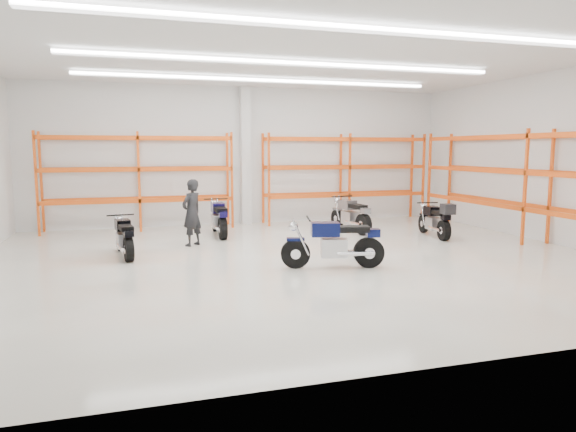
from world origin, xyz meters
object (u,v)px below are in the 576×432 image
object	(u,v)px
motorcycle_main	(337,244)
standing_man	(192,213)
motorcycle_back_a	(124,238)
motorcycle_back_d	(436,220)
structural_column	(246,156)
motorcycle_back_c	(352,216)
motorcycle_back_b	(219,219)

from	to	relation	value
motorcycle_main	standing_man	xyz separation A→B (m)	(-2.64, 3.41, 0.36)
motorcycle_back_a	motorcycle_back_d	xyz separation A→B (m)	(8.36, 0.25, 0.05)
motorcycle_back_d	structural_column	bearing A→B (deg)	137.50
motorcycle_back_a	motorcycle_back_c	xyz separation A→B (m)	(6.48, 1.84, 0.05)
motorcycle_back_d	standing_man	distance (m)	6.76
standing_man	structural_column	bearing A→B (deg)	-163.13
motorcycle_back_a	motorcycle_back_c	size ratio (longest dim) A/B	0.89
motorcycle_back_b	motorcycle_back_d	distance (m)	6.15
motorcycle_back_b	standing_man	world-z (taller)	standing_man
motorcycle_back_a	motorcycle_back_d	bearing A→B (deg)	1.72
motorcycle_back_b	motorcycle_back_c	distance (m)	3.95
motorcycle_back_b	motorcycle_back_a	bearing A→B (deg)	-138.27
motorcycle_back_a	motorcycle_main	bearing A→B (deg)	-29.57
motorcycle_back_c	structural_column	world-z (taller)	structural_column
motorcycle_back_a	structural_column	size ratio (longest dim) A/B	0.42
motorcycle_back_c	standing_man	size ratio (longest dim) A/B	1.24
motorcycle_back_d	structural_column	world-z (taller)	structural_column
motorcycle_main	structural_column	xyz separation A→B (m)	(-0.49, 6.87, 1.75)
structural_column	motorcycle_main	bearing A→B (deg)	-85.89
motorcycle_back_a	structural_column	world-z (taller)	structural_column
motorcycle_back_c	standing_man	world-z (taller)	standing_man
motorcycle_back_a	motorcycle_back_b	bearing A→B (deg)	41.73
motorcycle_back_b	motorcycle_back_d	xyz separation A→B (m)	(5.81, -2.02, 0.01)
motorcycle_back_b	standing_man	xyz separation A→B (m)	(-0.90, -1.30, 0.37)
motorcycle_main	motorcycle_back_b	size ratio (longest dim) A/B	1.02
motorcycle_main	motorcycle_back_d	size ratio (longest dim) A/B	1.07
motorcycle_back_d	motorcycle_back_c	bearing A→B (deg)	139.76
motorcycle_back_c	motorcycle_back_d	bearing A→B (deg)	-40.24
motorcycle_main	motorcycle_back_c	distance (m)	4.81
motorcycle_main	motorcycle_back_b	world-z (taller)	motorcycle_main
motorcycle_back_c	motorcycle_back_d	distance (m)	2.47
motorcycle_back_b	structural_column	xyz separation A→B (m)	(1.25, 2.16, 1.77)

